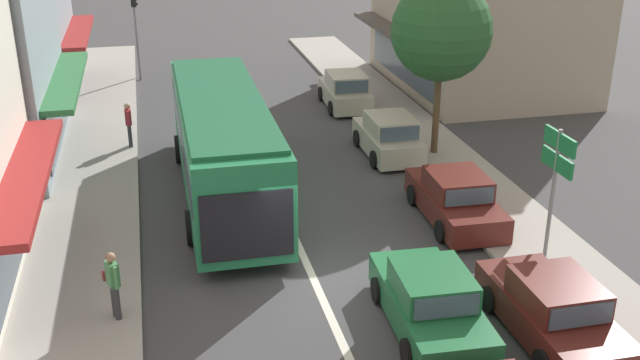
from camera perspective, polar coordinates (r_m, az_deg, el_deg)
The scene contains 16 objects.
ground_plane at distance 18.74m, azimuth -0.41°, elevation -7.75°, with size 140.00×140.00×0.00m, color #3F3F42.
lane_centre_line at distance 22.21m, azimuth -2.70°, elevation -2.65°, with size 0.20×28.00×0.01m, color silver.
sidewalk_left at distance 23.93m, azimuth -19.85°, elevation -1.95°, with size 5.20×44.00×0.14m, color #A39E96.
kerb_right at distance 25.65m, azimuth 10.18°, elevation 0.71°, with size 2.80×44.00×0.12m, color #A39E96.
building_right_far at distance 35.71m, azimuth 12.22°, elevation 13.26°, with size 8.44×10.38×7.96m.
city_bus at distance 22.90m, azimuth -7.40°, elevation 3.06°, with size 2.81×10.88×3.23m.
sedan_queue_gap_filler at distance 16.83m, azimuth 8.39°, elevation -9.23°, with size 2.05×4.28×1.47m.
parked_sedan_kerb_front at distance 17.11m, azimuth 17.33°, elevation -9.52°, with size 1.90×4.20×1.47m.
parked_sedan_kerb_second at distance 21.95m, azimuth 10.27°, elevation -1.44°, with size 2.00×4.25×1.47m.
parked_hatchback_kerb_third at distance 26.61m, azimuth 5.26°, elevation 3.28°, with size 1.85×3.72×1.54m.
parked_hatchback_kerb_rear at distance 32.16m, azimuth 1.94°, elevation 6.78°, with size 1.93×3.76×1.54m.
traffic_light_downstreet at distance 37.12m, azimuth -13.89°, elevation 11.69°, with size 0.33×0.24×4.20m.
directional_road_sign at distance 19.48m, azimuth 17.60°, elevation 1.18°, with size 0.10×1.40×3.60m.
street_tree_right at distance 25.90m, azimuth 9.23°, elevation 11.15°, with size 3.42×3.42×6.18m.
pedestrian_with_handbag_near at distance 17.27m, azimuth -15.49°, elevation -7.42°, with size 0.42×0.64×1.63m.
pedestrian_browsing_midblock at distance 27.84m, azimuth -14.38°, elevation 4.31°, with size 0.24×0.57×1.63m.
Camera 1 is at (-3.57, -15.77, 9.46)m, focal length 42.00 mm.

